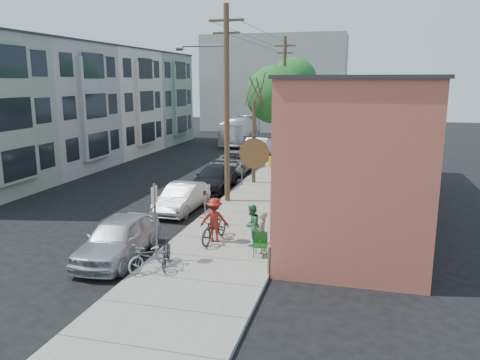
% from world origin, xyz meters
% --- Properties ---
extents(ground, '(120.00, 120.00, 0.00)m').
position_xyz_m(ground, '(0.00, 0.00, 0.00)').
color(ground, black).
extents(sidewalk, '(4.50, 58.00, 0.15)m').
position_xyz_m(sidewalk, '(4.25, 11.00, 0.07)').
color(sidewalk, gray).
rests_on(sidewalk, ground).
extents(cafe_building, '(6.60, 20.20, 6.61)m').
position_xyz_m(cafe_building, '(8.99, 4.99, 3.30)').
color(cafe_building, '#B85744').
rests_on(cafe_building, ground).
extents(apartment_row, '(6.30, 32.00, 9.00)m').
position_xyz_m(apartment_row, '(-11.85, 14.00, 4.50)').
color(apartment_row, gray).
rests_on(apartment_row, ground).
extents(end_cap_building, '(18.00, 8.00, 12.00)m').
position_xyz_m(end_cap_building, '(-2.00, 42.00, 6.00)').
color(end_cap_building, '#9A9A96').
rests_on(end_cap_building, ground).
extents(sign_post, '(0.07, 0.45, 2.80)m').
position_xyz_m(sign_post, '(2.35, -4.74, 1.83)').
color(sign_post, slate).
rests_on(sign_post, sidewalk).
extents(parking_meter_near, '(0.14, 0.14, 1.24)m').
position_xyz_m(parking_meter_near, '(2.25, 0.91, 0.98)').
color(parking_meter_near, slate).
rests_on(parking_meter_near, sidewalk).
extents(parking_meter_far, '(0.14, 0.14, 1.24)m').
position_xyz_m(parking_meter_far, '(2.25, 7.93, 0.98)').
color(parking_meter_far, slate).
rests_on(parking_meter_far, sidewalk).
extents(utility_pole_near, '(3.57, 0.28, 10.00)m').
position_xyz_m(utility_pole_near, '(2.39, 4.04, 5.41)').
color(utility_pole_near, '#503A28').
rests_on(utility_pole_near, sidewalk).
extents(utility_pole_far, '(1.80, 0.28, 10.00)m').
position_xyz_m(utility_pole_far, '(2.45, 22.25, 5.34)').
color(utility_pole_far, '#503A28').
rests_on(utility_pole_far, sidewalk).
extents(tree_bare, '(0.24, 0.24, 5.05)m').
position_xyz_m(tree_bare, '(2.80, 8.81, 2.67)').
color(tree_bare, '#44392C').
rests_on(tree_bare, sidewalk).
extents(tree_leafy_mid, '(4.35, 4.35, 7.42)m').
position_xyz_m(tree_leafy_mid, '(2.80, 15.76, 5.38)').
color(tree_leafy_mid, '#44392C').
rests_on(tree_leafy_mid, sidewalk).
extents(tree_leafy_far, '(4.30, 4.30, 8.44)m').
position_xyz_m(tree_leafy_far, '(2.80, 25.60, 6.42)').
color(tree_leafy_far, '#44392C').
rests_on(tree_leafy_far, sidewalk).
extents(patio_chair_a, '(0.64, 0.64, 0.88)m').
position_xyz_m(patio_chair_a, '(6.20, -1.83, 0.59)').
color(patio_chair_a, '#124313').
rests_on(patio_chair_a, sidewalk).
extents(patio_chair_b, '(0.54, 0.54, 0.88)m').
position_xyz_m(patio_chair_b, '(5.85, -3.48, 0.59)').
color(patio_chair_b, '#124313').
rests_on(patio_chair_b, sidewalk).
extents(patron_grey, '(0.42, 0.60, 1.58)m').
position_xyz_m(patron_grey, '(5.83, -3.05, 0.94)').
color(patron_grey, slate).
rests_on(patron_grey, sidewalk).
extents(patron_green, '(0.76, 0.89, 1.62)m').
position_xyz_m(patron_green, '(5.28, -2.36, 0.96)').
color(patron_green, '#2C6E46').
rests_on(patron_green, sidewalk).
extents(cyclist, '(1.24, 0.84, 1.78)m').
position_xyz_m(cyclist, '(3.75, -2.30, 1.04)').
color(cyclist, maroon).
rests_on(cyclist, sidewalk).
extents(cyclist_bike, '(1.03, 2.24, 1.14)m').
position_xyz_m(cyclist_bike, '(3.75, -2.30, 0.72)').
color(cyclist_bike, black).
rests_on(cyclist_bike, sidewalk).
extents(parked_bike_a, '(0.85, 1.70, 0.98)m').
position_xyz_m(parked_bike_a, '(2.93, -5.20, 0.64)').
color(parked_bike_a, black).
rests_on(parked_bike_a, sidewalk).
extents(parked_bike_b, '(1.35, 1.92, 0.96)m').
position_xyz_m(parked_bike_b, '(2.48, -5.52, 0.63)').
color(parked_bike_b, gray).
rests_on(parked_bike_b, sidewalk).
extents(car_0, '(2.13, 4.72, 1.58)m').
position_xyz_m(car_0, '(0.78, -4.62, 0.79)').
color(car_0, '#B0B3B8').
rests_on(car_0, ground).
extents(car_1, '(1.60, 4.29, 1.40)m').
position_xyz_m(car_1, '(0.72, 1.91, 0.70)').
color(car_1, '#AAABB2').
rests_on(car_1, ground).
extents(car_2, '(1.98, 4.84, 1.40)m').
position_xyz_m(car_2, '(0.80, 6.95, 0.70)').
color(car_2, black).
rests_on(car_2, ground).
extents(car_3, '(2.80, 5.45, 1.47)m').
position_xyz_m(car_3, '(0.55, 12.51, 0.74)').
color(car_3, '#93939A').
rests_on(car_3, ground).
extents(car_4, '(2.03, 5.27, 1.71)m').
position_xyz_m(car_4, '(0.80, 18.80, 0.86)').
color(car_4, '#A3A3AA').
rests_on(car_4, ground).
extents(bus, '(2.67, 9.86, 2.72)m').
position_xyz_m(bus, '(-2.85, 27.56, 1.36)').
color(bus, white).
rests_on(bus, ground).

